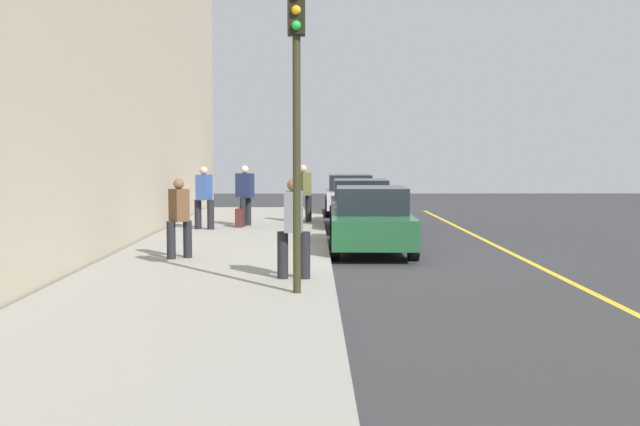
{
  "coord_description": "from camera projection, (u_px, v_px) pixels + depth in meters",
  "views": [
    {
      "loc": [
        16.33,
        -1.36,
        2.23
      ],
      "look_at": [
        1.15,
        -1.21,
        1.07
      ],
      "focal_mm": 41.95,
      "sensor_mm": 36.0,
      "label": 1
    }
  ],
  "objects": [
    {
      "name": "ground_plane",
      "position": [
        374.0,
        257.0,
        16.47
      ],
      "size": [
        56.0,
        56.0,
        0.0
      ],
      "primitive_type": "plane",
      "color": "#333335"
    },
    {
      "name": "sidewalk",
      "position": [
        225.0,
        254.0,
        16.43
      ],
      "size": [
        28.0,
        4.6,
        0.15
      ],
      "primitive_type": "cube",
      "color": "gray",
      "rests_on": "ground"
    },
    {
      "name": "lane_stripe_centre",
      "position": [
        519.0,
        257.0,
        16.5
      ],
      "size": [
        28.0,
        0.14,
        0.01
      ],
      "primitive_type": "cube",
      "color": "gold",
      "rests_on": "ground"
    },
    {
      "name": "parked_car_silver",
      "position": [
        350.0,
        194.0,
        28.66
      ],
      "size": [
        4.28,
        1.94,
        1.51
      ],
      "color": "black",
      "rests_on": "ground"
    },
    {
      "name": "parked_car_charcoal",
      "position": [
        361.0,
        204.0,
        22.8
      ],
      "size": [
        4.34,
        1.97,
        1.51
      ],
      "color": "black",
      "rests_on": "ground"
    },
    {
      "name": "parked_car_green",
      "position": [
        371.0,
        220.0,
        17.27
      ],
      "size": [
        4.22,
        2.01,
        1.51
      ],
      "color": "black",
      "rests_on": "ground"
    },
    {
      "name": "pedestrian_navy_coat",
      "position": [
        245.0,
        194.0,
        22.2
      ],
      "size": [
        0.57,
        0.56,
        1.8
      ],
      "color": "black",
      "rests_on": "sidewalk"
    },
    {
      "name": "pedestrian_blue_coat",
      "position": [
        204.0,
        196.0,
        21.19
      ],
      "size": [
        0.55,
        0.57,
        1.79
      ],
      "color": "black",
      "rests_on": "sidewalk"
    },
    {
      "name": "pedestrian_olive_coat",
      "position": [
        303.0,
        192.0,
        23.49
      ],
      "size": [
        0.58,
        0.53,
        1.8
      ],
      "color": "black",
      "rests_on": "sidewalk"
    },
    {
      "name": "pedestrian_grey_coat",
      "position": [
        294.0,
        225.0,
        12.64
      ],
      "size": [
        0.47,
        0.56,
        1.7
      ],
      "color": "black",
      "rests_on": "sidewalk"
    },
    {
      "name": "pedestrian_brown_coat",
      "position": [
        179.0,
        216.0,
        15.15
      ],
      "size": [
        0.52,
        0.48,
        1.62
      ],
      "color": "black",
      "rests_on": "sidewalk"
    },
    {
      "name": "traffic_light_pole",
      "position": [
        297.0,
        89.0,
        11.14
      ],
      "size": [
        0.35,
        0.26,
        4.57
      ],
      "color": "#2D2D19",
      "rests_on": "sidewalk"
    },
    {
      "name": "rolling_suitcase",
      "position": [
        239.0,
        218.0,
        21.85
      ],
      "size": [
        0.34,
        0.22,
        0.9
      ],
      "color": "#471E19",
      "rests_on": "sidewalk"
    }
  ]
}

